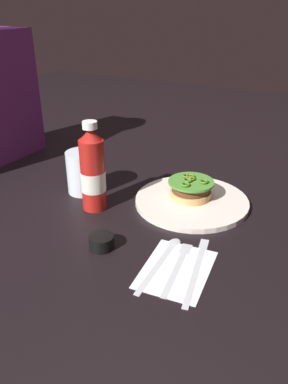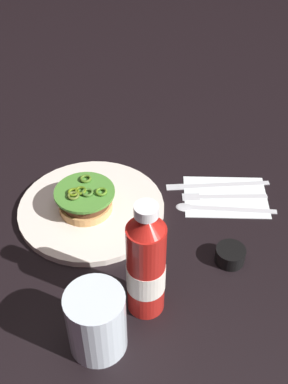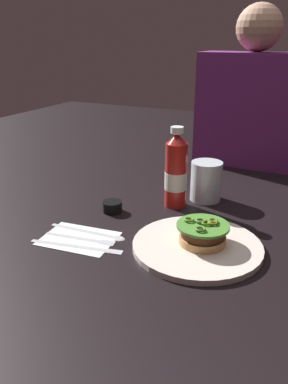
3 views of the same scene
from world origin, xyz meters
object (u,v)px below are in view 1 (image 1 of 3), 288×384
Objects in this scene: burger_sandwich at (191,189)px; water_glass at (83,172)px; butter_knife at (198,264)px; fork_utensil at (179,262)px; condiment_cup at (101,242)px; ketchup_bottle at (93,172)px; napkin at (176,269)px; spoon_utensil at (164,255)px; dinner_plate at (192,201)px.

water_glass reaches higher than burger_sandwich.
fork_utensil is (-0.01, 0.03, -0.00)m from butter_knife.
condiment_cup reaches higher than fork_utensil.
napkin is at bearing -114.19° from ketchup_bottle.
water_glass is 0.52× the size of butter_knife.
spoon_utensil is (-0.00, 0.07, -0.00)m from butter_knife.
spoon_utensil is at bearing -75.13° from condiment_cup.
dinner_plate is at bearing -75.39° from water_glass.
butter_knife is 0.07m from spoon_utensil.
fork_utensil is at bearing -161.90° from burger_sandwich.
ketchup_bottle is at bearing 65.81° from napkin.
napkin is 0.96× the size of fork_utensil.
burger_sandwich is at bearing 18.10° from fork_utensil.
fork_utensil is at bearing 110.06° from butter_knife.
burger_sandwich reaches higher than dinner_plate.
dinner_plate is 0.29m from condiment_cup.
burger_sandwich is 0.30m from condiment_cup.
spoon_utensil is at bearing -169.21° from burger_sandwich.
burger_sandwich is at bearing -73.36° from water_glass.
fork_utensil is at bearing -111.29° from ketchup_bottle.
burger_sandwich is (0.01, 0.01, 0.03)m from dinner_plate.
ketchup_bottle is 0.33m from napkin.
ketchup_bottle is at bearing -128.37° from water_glass.
burger_sandwich is 0.27m from fork_utensil.
fork_utensil is at bearing 8.73° from napkin.
dinner_plate is 2.55× the size of water_glass.
burger_sandwich reaches higher than fork_utensil.
dinner_plate is at bearing -18.51° from condiment_cup.
condiment_cup is at bearing 92.90° from napkin.
burger_sandwich is 2.18× the size of condiment_cup.
burger_sandwich reaches higher than napkin.
ketchup_bottle is 0.11m from water_glass.
ketchup_bottle reaches higher than napkin.
fork_utensil is (-0.26, -0.08, -0.03)m from burger_sandwich.
burger_sandwich is at bearing -53.70° from ketchup_bottle.
water_glass is at bearing 104.61° from dinner_plate.
condiment_cup is 0.30× the size of fork_utensil.
condiment_cup is 0.32× the size of napkin.
water_glass is (-0.08, 0.28, 0.02)m from burger_sandwich.
burger_sandwich is 0.52× the size of ketchup_bottle.
ketchup_bottle is 0.35m from butter_knife.
water_glass reaches higher than napkin.
condiment_cup is at bearing 99.03° from fork_utensil.
spoon_utensil is (-0.25, -0.05, -0.03)m from burger_sandwich.
butter_knife is at bearing -46.10° from napkin.
ketchup_bottle is 1.97× the size of water_glass.
napkin is 0.04m from butter_knife.
water_glass is 0.67× the size of napkin.
burger_sandwich is at bearing 25.93° from butter_knife.
butter_knife is (0.04, -0.20, -0.01)m from condiment_cup.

